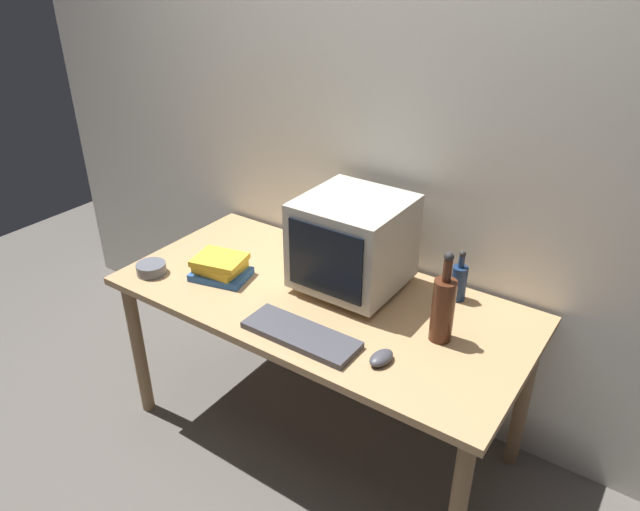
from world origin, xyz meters
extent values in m
plane|color=#56514C|center=(0.00, 0.00, 0.00)|extent=(6.00, 6.00, 0.00)
cube|color=silver|center=(0.00, 0.44, 1.25)|extent=(4.00, 0.08, 2.50)
cube|color=tan|center=(0.00, 0.00, 0.69)|extent=(1.60, 0.77, 0.03)
cylinder|color=olive|center=(-0.74, -0.32, 0.34)|extent=(0.06, 0.06, 0.68)
cylinder|color=olive|center=(-0.74, 0.32, 0.34)|extent=(0.06, 0.06, 0.68)
cylinder|color=olive|center=(0.74, 0.32, 0.34)|extent=(0.06, 0.06, 0.68)
cube|color=#B2AD9E|center=(0.06, 0.14, 0.72)|extent=(0.28, 0.24, 0.03)
cube|color=#B2AD9E|center=(0.06, 0.14, 0.91)|extent=(0.38, 0.38, 0.34)
cube|color=black|center=(0.06, -0.06, 0.91)|extent=(0.31, 0.01, 0.27)
cube|color=#3F3F47|center=(0.09, -0.25, 0.72)|extent=(0.42, 0.15, 0.02)
ellipsoid|color=#3F3F47|center=(0.39, -0.21, 0.73)|extent=(0.07, 0.11, 0.04)
cylinder|color=#472314|center=(0.49, 0.01, 0.82)|extent=(0.08, 0.08, 0.23)
cylinder|color=#472314|center=(0.49, 0.01, 0.98)|extent=(0.03, 0.03, 0.08)
sphere|color=#262626|center=(0.49, 0.01, 1.03)|extent=(0.03, 0.03, 0.03)
cylinder|color=navy|center=(0.44, 0.28, 0.78)|extent=(0.06, 0.06, 0.14)
cylinder|color=navy|center=(0.44, 0.28, 0.87)|extent=(0.02, 0.02, 0.05)
sphere|color=#262626|center=(0.44, 0.28, 0.90)|extent=(0.02, 0.02, 0.02)
cube|color=#28569E|center=(-0.41, -0.11, 0.72)|extent=(0.25, 0.21, 0.03)
cube|color=gold|center=(-0.42, -0.10, 0.76)|extent=(0.19, 0.17, 0.04)
cube|color=gold|center=(-0.42, -0.11, 0.79)|extent=(0.23, 0.20, 0.02)
cylinder|color=#595B66|center=(-0.67, -0.25, 0.73)|extent=(0.12, 0.12, 0.04)
camera|label=1|loc=(1.09, -1.58, 1.93)|focal=33.19mm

